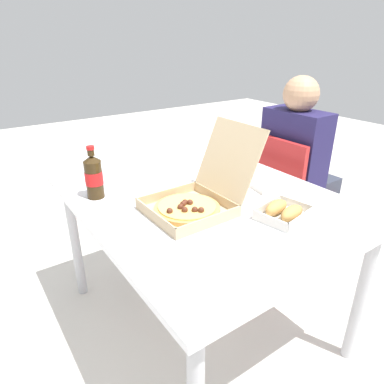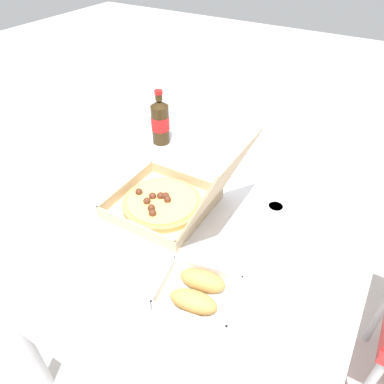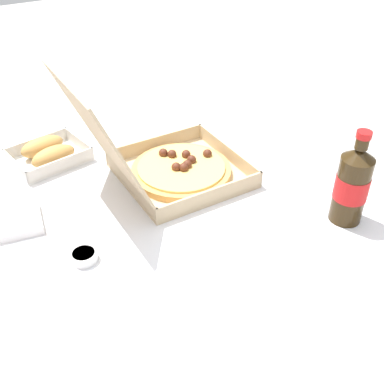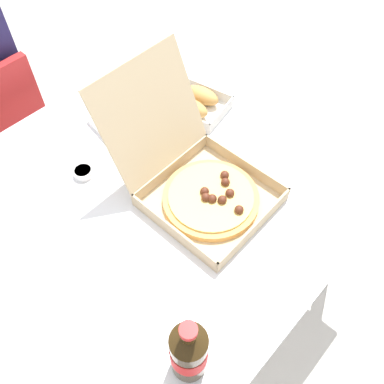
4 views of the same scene
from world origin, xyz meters
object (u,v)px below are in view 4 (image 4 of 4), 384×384
object	(u,v)px
napkin_pile	(111,122)
pizza_box_open	(201,184)
bread_side_box	(196,103)
cola_bottle	(189,351)
dipping_sauce_cup	(83,172)

from	to	relation	value
napkin_pile	pizza_box_open	bearing A→B (deg)	-91.44
bread_side_box	cola_bottle	size ratio (longest dim) A/B	0.96
pizza_box_open	dipping_sauce_cup	bearing A→B (deg)	121.09
cola_bottle	dipping_sauce_cup	distance (m)	0.59
cola_bottle	dipping_sauce_cup	size ratio (longest dim) A/B	4.00
dipping_sauce_cup	pizza_box_open	bearing A→B (deg)	-58.91
pizza_box_open	napkin_pile	size ratio (longest dim) A/B	3.78
bread_side_box	napkin_pile	distance (m)	0.27
bread_side_box	dipping_sauce_cup	world-z (taller)	bread_side_box
pizza_box_open	napkin_pile	distance (m)	0.38
napkin_pile	dipping_sauce_cup	xyz separation A→B (m)	(-0.18, -0.09, 0.00)
cola_bottle	napkin_pile	xyz separation A→B (m)	(0.35, 0.65, -0.08)
pizza_box_open	bread_side_box	xyz separation A→B (m)	(0.24, 0.24, -0.02)
dipping_sauce_cup	cola_bottle	bearing A→B (deg)	-106.45
cola_bottle	dipping_sauce_cup	xyz separation A→B (m)	(0.17, 0.56, -0.08)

